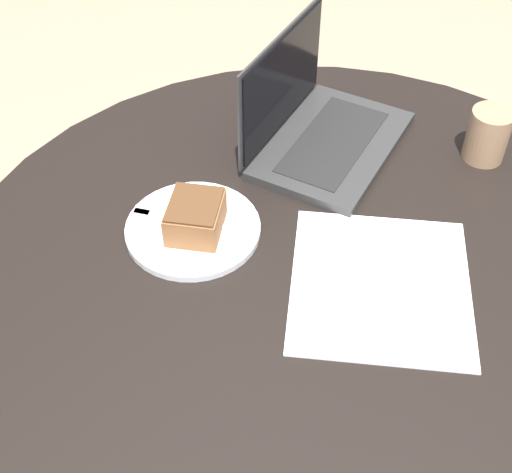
# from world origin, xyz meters

# --- Properties ---
(dining_table) EXTENTS (1.20, 1.20, 0.77)m
(dining_table) POSITION_xyz_m (0.00, 0.00, 0.62)
(dining_table) COLOR black
(dining_table) RESTS_ON ground_plane
(paper_document) EXTENTS (0.40, 0.39, 0.00)m
(paper_document) POSITION_xyz_m (-0.05, 0.08, 0.77)
(paper_document) COLOR white
(paper_document) RESTS_ON dining_table
(plate) EXTENTS (0.22, 0.22, 0.01)m
(plate) POSITION_xyz_m (0.06, -0.22, 0.77)
(plate) COLOR silver
(plate) RESTS_ON dining_table
(cake_slice) EXTENTS (0.13, 0.12, 0.06)m
(cake_slice) POSITION_xyz_m (0.06, -0.21, 0.81)
(cake_slice) COLOR brown
(cake_slice) RESTS_ON plate
(fork) EXTENTS (0.09, 0.16, 0.00)m
(fork) POSITION_xyz_m (0.07, -0.26, 0.78)
(fork) COLOR silver
(fork) RESTS_ON plate
(coffee_glass) EXTENTS (0.07, 0.07, 0.10)m
(coffee_glass) POSITION_xyz_m (-0.43, 0.05, 0.82)
(coffee_glass) COLOR #997556
(coffee_glass) RESTS_ON dining_table
(laptop) EXTENTS (0.35, 0.27, 0.21)m
(laptop) POSITION_xyz_m (-0.26, -0.20, 0.81)
(laptop) COLOR #2D2D2D
(laptop) RESTS_ON dining_table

